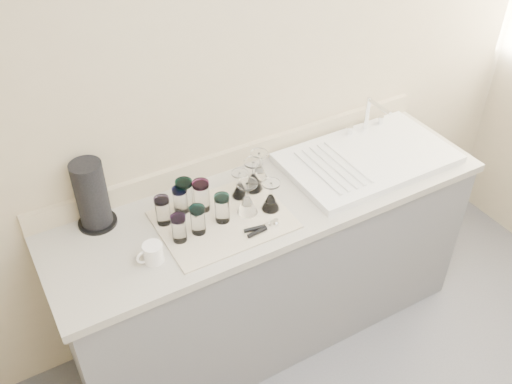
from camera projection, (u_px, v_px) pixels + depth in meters
counter_unit at (269, 265)px, 2.86m from camera, size 2.06×0.62×0.90m
sink_unit at (368, 157)px, 2.78m from camera, size 0.82×0.50×0.22m
dish_towel at (223, 220)px, 2.45m from camera, size 0.55×0.42×0.01m
tumbler_teal at (163, 210)px, 2.39m from camera, size 0.07×0.07×0.13m
tumbler_cyan at (180, 200)px, 2.44m from camera, size 0.06×0.06×0.13m
tumbler_purple at (201, 196)px, 2.45m from camera, size 0.07×0.07×0.15m
tumbler_magenta at (179, 228)px, 2.30m from camera, size 0.06×0.06×0.12m
tumbler_blue at (198, 220)px, 2.34m from camera, size 0.06×0.06×0.13m
tumbler_lavender at (222, 208)px, 2.40m from camera, size 0.07×0.07×0.13m
tumbler_extra at (185, 195)px, 2.45m from camera, size 0.07×0.07×0.15m
goblet_back_left at (240, 188)px, 2.54m from camera, size 0.07×0.07×0.13m
goblet_back_right at (253, 180)px, 2.58m from camera, size 0.09×0.09×0.15m
goblet_front_left at (247, 202)px, 2.45m from camera, size 0.09×0.09×0.16m
goblet_front_right at (271, 200)px, 2.47m from camera, size 0.08×0.08×0.14m
goblet_extra at (259, 170)px, 2.64m from camera, size 0.08×0.08×0.14m
can_opener at (262, 228)px, 2.38m from camera, size 0.15×0.06×0.02m
white_mug at (153, 253)px, 2.23m from camera, size 0.12×0.09×0.08m
paper_towel_roll at (92, 195)px, 2.34m from camera, size 0.16×0.16×0.31m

